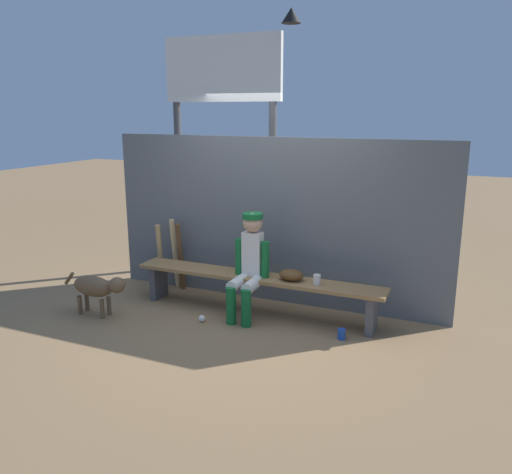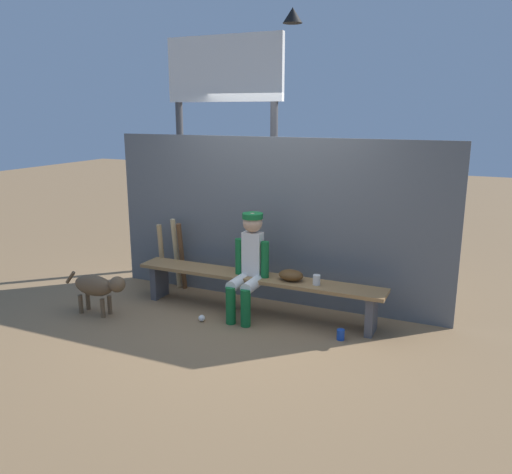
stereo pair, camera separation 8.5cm
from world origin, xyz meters
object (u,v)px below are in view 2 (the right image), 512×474
at_px(bat_wood_tan, 162,256).
at_px(scoreboard, 228,101).
at_px(bat_wood_natural, 176,254).
at_px(cup_on_ground, 341,335).
at_px(dugout_bench, 256,283).
at_px(dog, 98,286).
at_px(cup_on_bench, 317,280).
at_px(bat_wood_dark, 182,257).
at_px(baseball, 202,318).
at_px(baseball_glove, 291,275).
at_px(player_seated, 249,262).

relative_size(bat_wood_tan, scoreboard, 0.25).
height_order(bat_wood_natural, cup_on_ground, bat_wood_natural).
bearing_deg(dugout_bench, dog, -154.89).
height_order(dugout_bench, cup_on_bench, cup_on_bench).
xyz_separation_m(dugout_bench, bat_wood_dark, (-1.20, 0.33, 0.09)).
bearing_deg(baseball, bat_wood_dark, 133.09).
relative_size(dugout_bench, baseball, 39.85).
distance_m(bat_wood_dark, bat_wood_tan, 0.30).
relative_size(baseball_glove, bat_wood_dark, 0.31).
xyz_separation_m(dugout_bench, cup_on_ground, (1.08, -0.29, -0.31)).
bearing_deg(bat_wood_natural, cup_on_bench, -11.14).
xyz_separation_m(bat_wood_dark, bat_wood_tan, (-0.30, -0.01, -0.02)).
height_order(baseball_glove, baseball, baseball_glove).
bearing_deg(cup_on_ground, cup_on_bench, 143.39).
bearing_deg(player_seated, dugout_bench, 69.49).
distance_m(bat_wood_tan, baseball, 1.37).
bearing_deg(dugout_bench, baseball_glove, 0.00).
relative_size(player_seated, baseball, 15.92).
relative_size(cup_on_ground, scoreboard, 0.03).
distance_m(dugout_bench, scoreboard, 2.57).
height_order(player_seated, cup_on_bench, player_seated).
distance_m(bat_wood_dark, dog, 1.19).
relative_size(bat_wood_dark, cup_on_ground, 8.23).
relative_size(player_seated, baseball_glove, 4.21).
distance_m(bat_wood_dark, cup_on_ground, 2.40).
relative_size(player_seated, bat_wood_dark, 1.30).
relative_size(bat_wood_dark, dog, 1.07).
bearing_deg(cup_on_bench, bat_wood_natural, 168.86).
height_order(baseball, cup_on_bench, cup_on_bench).
height_order(bat_wood_tan, baseball, bat_wood_tan).
height_order(cup_on_bench, scoreboard, scoreboard).
height_order(player_seated, baseball, player_seated).
bearing_deg(bat_wood_dark, dugout_bench, -15.59).
distance_m(dugout_bench, baseball, 0.73).
xyz_separation_m(baseball_glove, cup_on_bench, (0.30, -0.03, -0.01)).
relative_size(dugout_bench, baseball_glove, 10.53).
bearing_deg(baseball, scoreboard, 106.71).
xyz_separation_m(player_seated, baseball_glove, (0.46, 0.11, -0.12)).
xyz_separation_m(dugout_bench, bat_wood_natural, (-1.31, 0.37, 0.10)).
bearing_deg(player_seated, cup_on_bench, 6.20).
bearing_deg(cup_on_ground, dog, -170.09).
height_order(bat_wood_dark, baseball, bat_wood_dark).
xyz_separation_m(bat_wood_tan, dog, (-0.13, -1.09, -0.09)).
height_order(dugout_bench, baseball, dugout_bench).
relative_size(bat_wood_natural, bat_wood_tan, 1.10).
height_order(baseball_glove, cup_on_bench, baseball_glove).
height_order(bat_wood_natural, cup_on_bench, bat_wood_natural).
xyz_separation_m(baseball_glove, scoreboard, (-1.38, 1.23, 1.88)).
height_order(baseball_glove, cup_on_ground, baseball_glove).
bearing_deg(bat_wood_natural, dog, -105.86).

